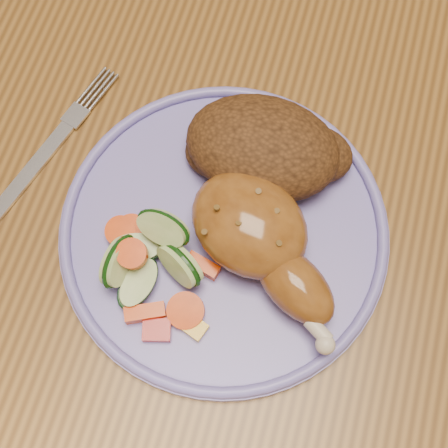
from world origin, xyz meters
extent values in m
plane|color=brown|center=(0.00, 0.00, 0.00)|extent=(4.00, 4.00, 0.00)
cube|color=brown|center=(0.00, 0.00, 0.73)|extent=(0.90, 1.40, 0.04)
cylinder|color=#4C2D16|center=(-0.18, 0.37, 0.21)|extent=(0.04, 0.04, 0.41)
cylinder|color=#4C2D16|center=(0.18, 0.37, 0.21)|extent=(0.04, 0.04, 0.41)
cylinder|color=#756BC3|center=(-0.01, -0.08, 0.76)|extent=(0.29, 0.29, 0.01)
torus|color=#756BC3|center=(-0.01, -0.08, 0.77)|extent=(0.29, 0.29, 0.01)
ellipsoid|color=brown|center=(0.01, -0.08, 0.79)|extent=(0.13, 0.13, 0.06)
ellipsoid|color=brown|center=(0.06, -0.12, 0.78)|extent=(0.09, 0.08, 0.04)
sphere|color=beige|center=(0.10, -0.16, 0.78)|extent=(0.02, 0.02, 0.02)
ellipsoid|color=#4E2D13|center=(0.00, -0.01, 0.79)|extent=(0.14, 0.10, 0.06)
ellipsoid|color=#4E2D13|center=(0.05, 0.01, 0.78)|extent=(0.07, 0.06, 0.04)
ellipsoid|color=#4E2D13|center=(-0.04, -0.01, 0.77)|extent=(0.06, 0.05, 0.03)
cube|color=#A50A05|center=(-0.04, -0.18, 0.77)|extent=(0.03, 0.02, 0.01)
cube|color=#E5A507|center=(-0.01, -0.17, 0.77)|extent=(0.02, 0.02, 0.01)
cylinder|color=#F54608|center=(-0.09, -0.10, 0.77)|extent=(0.03, 0.03, 0.02)
cylinder|color=#F54608|center=(-0.07, -0.13, 0.79)|extent=(0.03, 0.03, 0.01)
cube|color=#F54608|center=(-0.05, -0.17, 0.77)|extent=(0.04, 0.03, 0.01)
cube|color=#F54608|center=(-0.02, -0.12, 0.77)|extent=(0.03, 0.02, 0.01)
cylinder|color=#F54608|center=(-0.02, -0.16, 0.77)|extent=(0.03, 0.03, 0.02)
cylinder|color=#F54608|center=(-0.10, -0.11, 0.77)|extent=(0.03, 0.03, 0.02)
cylinder|color=#C4DA8D|center=(-0.08, -0.14, 0.79)|extent=(0.04, 0.05, 0.05)
cylinder|color=#C4DA8D|center=(-0.06, -0.10, 0.79)|extent=(0.05, 0.05, 0.04)
cylinder|color=#C4DA8D|center=(-0.07, -0.15, 0.77)|extent=(0.06, 0.05, 0.02)
cylinder|color=#C4DA8D|center=(-0.08, -0.12, 0.77)|extent=(0.06, 0.06, 0.02)
cylinder|color=#C4DA8D|center=(-0.04, -0.13, 0.78)|extent=(0.05, 0.05, 0.05)
cube|color=silver|center=(-0.20, -0.07, 0.75)|extent=(0.05, 0.13, 0.00)
cube|color=silver|center=(-0.18, 0.00, 0.75)|extent=(0.04, 0.07, 0.00)
camera|label=1|loc=(0.04, -0.26, 1.28)|focal=50.00mm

